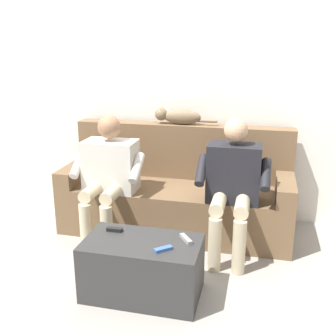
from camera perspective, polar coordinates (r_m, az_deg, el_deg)
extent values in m
plane|color=gray|center=(3.19, -1.63, -13.80)|extent=(8.00, 8.00, 0.00)
cube|color=silver|center=(3.88, 2.76, 12.94)|extent=(4.60, 0.06, 2.72)
cube|color=brown|center=(3.62, 0.82, -6.15)|extent=(1.73, 0.56, 0.42)
cube|color=brown|center=(3.87, 2.05, -0.58)|extent=(2.04, 0.18, 0.93)
cube|color=brown|center=(3.52, 16.08, -6.21)|extent=(0.16, 0.56, 0.57)
cube|color=brown|center=(3.89, -12.89, -3.70)|extent=(0.16, 0.56, 0.57)
cube|color=#2D2D2D|center=(2.80, -3.63, -13.95)|extent=(0.78, 0.44, 0.40)
cube|color=black|center=(3.25, 9.34, -0.73)|extent=(0.42, 0.25, 0.47)
sphere|color=tan|center=(3.16, 9.64, 5.32)|extent=(0.19, 0.19, 0.19)
cylinder|color=#C6B793|center=(3.12, 10.54, -5.06)|extent=(0.11, 0.39, 0.11)
cylinder|color=#C6B793|center=(3.13, 7.25, -4.81)|extent=(0.11, 0.39, 0.11)
cylinder|color=#C6B793|center=(3.06, 10.05, -11.04)|extent=(0.10, 0.10, 0.42)
cylinder|color=#C6B793|center=(3.07, 6.64, -10.76)|extent=(0.10, 0.10, 0.42)
cylinder|color=black|center=(3.15, 13.74, -0.92)|extent=(0.08, 0.27, 0.22)
cylinder|color=black|center=(3.19, 4.80, -0.30)|extent=(0.08, 0.27, 0.22)
cube|color=beige|center=(3.49, -8.13, 0.33)|extent=(0.45, 0.27, 0.44)
sphere|color=#936B4C|center=(3.41, -8.37, 5.77)|extent=(0.20, 0.20, 0.20)
cylinder|color=#C6B793|center=(3.35, -7.72, -3.38)|extent=(0.11, 0.37, 0.11)
cylinder|color=#C6B793|center=(3.41, -10.55, -3.10)|extent=(0.11, 0.37, 0.11)
cylinder|color=#C6B793|center=(3.29, -8.69, -8.82)|extent=(0.10, 0.10, 0.42)
cylinder|color=#C6B793|center=(3.36, -11.57, -8.43)|extent=(0.10, 0.10, 0.42)
cylinder|color=beige|center=(3.32, -4.45, 0.02)|extent=(0.08, 0.27, 0.22)
cylinder|color=beige|center=(3.51, -12.59, 0.61)|extent=(0.08, 0.27, 0.22)
ellipsoid|color=#756047|center=(3.74, 2.02, 7.27)|extent=(0.35, 0.12, 0.14)
sphere|color=#756047|center=(3.78, -0.97, 7.66)|extent=(0.12, 0.12, 0.12)
cone|color=#756047|center=(3.80, -0.77, 8.43)|extent=(0.04, 0.04, 0.04)
cone|color=#756047|center=(3.75, -1.00, 8.29)|extent=(0.04, 0.04, 0.04)
cylinder|color=#756047|center=(3.71, 5.61, 6.67)|extent=(0.18, 0.03, 0.03)
cube|color=#3860B7|center=(2.58, -0.67, -11.45)|extent=(0.11, 0.11, 0.02)
cube|color=gray|center=(2.70, 2.57, -10.05)|extent=(0.11, 0.13, 0.02)
cube|color=black|center=(2.85, -7.61, -8.67)|extent=(0.11, 0.04, 0.03)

